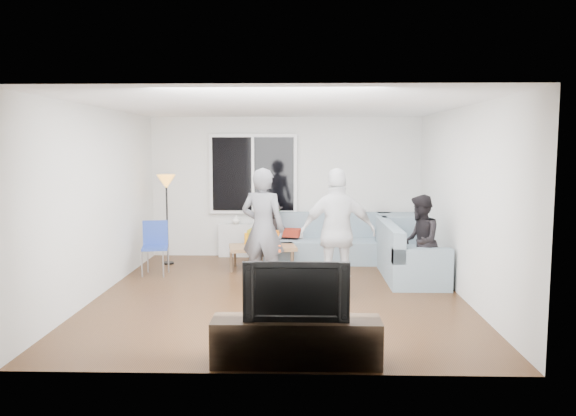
{
  "coord_description": "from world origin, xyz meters",
  "views": [
    {
      "loc": [
        0.32,
        -7.63,
        2.06
      ],
      "look_at": [
        0.1,
        0.6,
        1.15
      ],
      "focal_mm": 34.84,
      "sensor_mm": 36.0,
      "label": 1
    }
  ],
  "objects_px": {
    "sofa_right_section": "(410,250)",
    "floor_lamp": "(167,220)",
    "coffee_table": "(263,257)",
    "tv_console": "(296,341)",
    "television": "(296,289)",
    "spectator_back": "(271,230)",
    "player_left": "(263,229)",
    "sofa_back_section": "(329,238)",
    "player_right": "(338,233)",
    "side_chair": "(155,248)",
    "spectator_right": "(420,242)"
  },
  "relations": [
    {
      "from": "coffee_table",
      "to": "player_left",
      "type": "bearing_deg",
      "value": -85.54
    },
    {
      "from": "side_chair",
      "to": "player_right",
      "type": "bearing_deg",
      "value": -34.6
    },
    {
      "from": "side_chair",
      "to": "spectator_back",
      "type": "distance_m",
      "value": 2.15
    },
    {
      "from": "floor_lamp",
      "to": "spectator_back",
      "type": "height_order",
      "value": "floor_lamp"
    },
    {
      "from": "sofa_right_section",
      "to": "television",
      "type": "xyz_separation_m",
      "value": [
        -1.76,
        -3.63,
        0.3
      ]
    },
    {
      "from": "side_chair",
      "to": "spectator_right",
      "type": "distance_m",
      "value": 4.14
    },
    {
      "from": "sofa_back_section",
      "to": "television",
      "type": "distance_m",
      "value": 4.81
    },
    {
      "from": "side_chair",
      "to": "spectator_back",
      "type": "relative_size",
      "value": 0.78
    },
    {
      "from": "coffee_table",
      "to": "sofa_right_section",
      "type": "bearing_deg",
      "value": -11.15
    },
    {
      "from": "spectator_back",
      "to": "tv_console",
      "type": "xyz_separation_m",
      "value": [
        0.51,
        -4.8,
        -0.33
      ]
    },
    {
      "from": "side_chair",
      "to": "television",
      "type": "relative_size",
      "value": 0.87
    },
    {
      "from": "player_right",
      "to": "television",
      "type": "xyz_separation_m",
      "value": [
        -0.54,
        -2.4,
        -0.16
      ]
    },
    {
      "from": "side_chair",
      "to": "player_right",
      "type": "xyz_separation_m",
      "value": [
        2.85,
        -1.24,
        0.45
      ]
    },
    {
      "from": "coffee_table",
      "to": "television",
      "type": "height_order",
      "value": "television"
    },
    {
      "from": "sofa_back_section",
      "to": "player_left",
      "type": "xyz_separation_m",
      "value": [
        -1.04,
        -1.99,
        0.45
      ]
    },
    {
      "from": "spectator_right",
      "to": "tv_console",
      "type": "relative_size",
      "value": 0.86
    },
    {
      "from": "sofa_back_section",
      "to": "spectator_back",
      "type": "bearing_deg",
      "value": 178.34
    },
    {
      "from": "player_left",
      "to": "player_right",
      "type": "height_order",
      "value": "player_right"
    },
    {
      "from": "sofa_right_section",
      "to": "side_chair",
      "type": "bearing_deg",
      "value": 89.84
    },
    {
      "from": "spectator_right",
      "to": "player_right",
      "type": "bearing_deg",
      "value": -57.04
    },
    {
      "from": "sofa_back_section",
      "to": "side_chair",
      "type": "bearing_deg",
      "value": -158.3
    },
    {
      "from": "player_left",
      "to": "spectator_right",
      "type": "relative_size",
      "value": 1.29
    },
    {
      "from": "coffee_table",
      "to": "tv_console",
      "type": "bearing_deg",
      "value": -81.49
    },
    {
      "from": "spectator_back",
      "to": "tv_console",
      "type": "bearing_deg",
      "value": -86.22
    },
    {
      "from": "television",
      "to": "spectator_back",
      "type": "bearing_deg",
      "value": 96.01
    },
    {
      "from": "sofa_back_section",
      "to": "side_chair",
      "type": "relative_size",
      "value": 2.67
    },
    {
      "from": "player_right",
      "to": "player_left",
      "type": "bearing_deg",
      "value": -24.61
    },
    {
      "from": "sofa_right_section",
      "to": "player_left",
      "type": "xyz_separation_m",
      "value": [
        -2.27,
        -0.85,
        0.45
      ]
    },
    {
      "from": "tv_console",
      "to": "player_left",
      "type": "bearing_deg",
      "value": 100.39
    },
    {
      "from": "sofa_right_section",
      "to": "spectator_right",
      "type": "xyz_separation_m",
      "value": [
        0.0,
        -0.72,
        0.26
      ]
    },
    {
      "from": "side_chair",
      "to": "spectator_right",
      "type": "relative_size",
      "value": 0.63
    },
    {
      "from": "floor_lamp",
      "to": "player_left",
      "type": "distance_m",
      "value": 2.47
    },
    {
      "from": "side_chair",
      "to": "television",
      "type": "distance_m",
      "value": 4.32
    },
    {
      "from": "coffee_table",
      "to": "tv_console",
      "type": "xyz_separation_m",
      "value": [
        0.61,
        -4.1,
        0.02
      ]
    },
    {
      "from": "sofa_right_section",
      "to": "side_chair",
      "type": "distance_m",
      "value": 4.07
    },
    {
      "from": "spectator_right",
      "to": "side_chair",
      "type": "bearing_deg",
      "value": -89.72
    },
    {
      "from": "player_left",
      "to": "player_right",
      "type": "distance_m",
      "value": 1.12
    },
    {
      "from": "coffee_table",
      "to": "floor_lamp",
      "type": "height_order",
      "value": "floor_lamp"
    },
    {
      "from": "tv_console",
      "to": "sofa_back_section",
      "type": "bearing_deg",
      "value": 83.69
    },
    {
      "from": "floor_lamp",
      "to": "player_right",
      "type": "xyz_separation_m",
      "value": [
        2.85,
        -2.08,
        0.1
      ]
    },
    {
      "from": "player_right",
      "to": "tv_console",
      "type": "xyz_separation_m",
      "value": [
        -0.54,
        -2.4,
        -0.66
      ]
    },
    {
      "from": "player_right",
      "to": "spectator_back",
      "type": "relative_size",
      "value": 1.6
    },
    {
      "from": "floor_lamp",
      "to": "tv_console",
      "type": "distance_m",
      "value": 5.07
    },
    {
      "from": "player_left",
      "to": "television",
      "type": "height_order",
      "value": "player_left"
    },
    {
      "from": "side_chair",
      "to": "television",
      "type": "xyz_separation_m",
      "value": [
        2.31,
        -3.64,
        0.29
      ]
    },
    {
      "from": "sofa_right_section",
      "to": "floor_lamp",
      "type": "bearing_deg",
      "value": 78.21
    },
    {
      "from": "sofa_back_section",
      "to": "tv_console",
      "type": "height_order",
      "value": "sofa_back_section"
    },
    {
      "from": "coffee_table",
      "to": "sofa_back_section",
      "type": "bearing_deg",
      "value": 30.52
    },
    {
      "from": "sofa_back_section",
      "to": "player_left",
      "type": "bearing_deg",
      "value": -117.58
    },
    {
      "from": "tv_console",
      "to": "coffee_table",
      "type": "bearing_deg",
      "value": 98.51
    }
  ]
}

